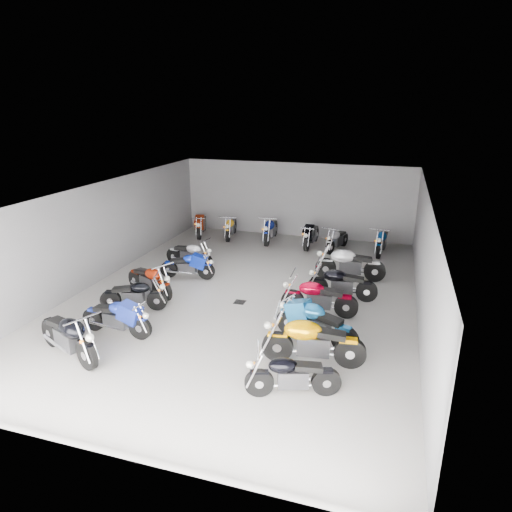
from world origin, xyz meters
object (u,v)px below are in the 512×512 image
object	(u,v)px
motorcycle_right_a	(292,375)
motorcycle_left_f	(190,254)
motorcycle_right_c	(315,323)
motorcycle_back_b	(231,227)
motorcycle_left_c	(134,295)
motorcycle_left_b	(117,317)
motorcycle_right_d	(318,297)
motorcycle_back_a	(201,224)
drain_grate	(240,302)
motorcycle_left_a	(68,336)
motorcycle_back_e	(337,239)
motorcycle_back_f	(382,241)
motorcycle_back_d	(311,235)
motorcycle_left_e	(188,266)
motorcycle_left_d	(150,280)
motorcycle_right_e	(341,284)
motorcycle_back_c	(271,229)
motorcycle_right_f	(349,264)
motorcycle_right_b	(312,341)

from	to	relation	value
motorcycle_right_a	motorcycle_left_f	bearing A→B (deg)	20.34
motorcycle_right_c	motorcycle_back_b	distance (m)	9.56
motorcycle_left_c	motorcycle_back_b	size ratio (longest dim) A/B	0.95
motorcycle_left_b	motorcycle_right_d	bearing A→B (deg)	122.68
motorcycle_back_a	motorcycle_right_d	bearing A→B (deg)	118.37
drain_grate	motorcycle_left_a	size ratio (longest dim) A/B	0.15
motorcycle_back_e	motorcycle_back_f	size ratio (longest dim) A/B	0.88
motorcycle_right_a	motorcycle_back_d	distance (m)	10.19
motorcycle_left_f	motorcycle_back_d	size ratio (longest dim) A/B	0.93
motorcycle_left_a	motorcycle_back_a	size ratio (longest dim) A/B	1.05
motorcycle_left_e	motorcycle_right_a	xyz separation A→B (m)	(4.76, -5.30, 0.02)
motorcycle_left_d	motorcycle_left_f	size ratio (longest dim) A/B	0.99
motorcycle_right_e	drain_grate	bearing A→B (deg)	107.41
motorcycle_back_a	motorcycle_back_c	distance (m)	3.19
motorcycle_left_b	motorcycle_left_f	xyz separation A→B (m)	(-0.41, 5.19, -0.01)
motorcycle_left_b	motorcycle_right_a	xyz separation A→B (m)	(4.79, -1.19, -0.02)
motorcycle_left_c	motorcycle_back_b	xyz separation A→B (m)	(0.08, 7.70, 0.01)
motorcycle_left_e	motorcycle_right_f	distance (m)	5.36
motorcycle_back_d	motorcycle_right_c	bearing A→B (deg)	104.56
motorcycle_left_b	motorcycle_back_d	distance (m)	9.48
motorcycle_back_c	motorcycle_back_b	bearing A→B (deg)	-4.41
motorcycle_left_b	motorcycle_back_f	size ratio (longest dim) A/B	0.96
motorcycle_back_a	motorcycle_back_c	bearing A→B (deg)	163.84
motorcycle_left_a	motorcycle_right_e	bearing A→B (deg)	155.95
motorcycle_left_d	motorcycle_right_d	world-z (taller)	motorcycle_right_d
motorcycle_right_a	motorcycle_right_b	distance (m)	1.30
motorcycle_left_e	motorcycle_left_b	bearing A→B (deg)	-8.90
motorcycle_right_b	motorcycle_back_e	world-z (taller)	motorcycle_right_b
motorcycle_right_a	motorcycle_right_e	world-z (taller)	motorcycle_right_e
motorcycle_right_e	motorcycle_left_a	bearing A→B (deg)	128.69
motorcycle_left_a	motorcycle_back_b	bearing A→B (deg)	-157.75
motorcycle_right_d	motorcycle_right_f	bearing A→B (deg)	-12.57
drain_grate	motorcycle_back_c	size ratio (longest dim) A/B	0.15
motorcycle_right_a	motorcycle_right_f	size ratio (longest dim) A/B	0.82
motorcycle_back_b	motorcycle_back_c	xyz separation A→B (m)	(1.80, -0.03, 0.05)
motorcycle_left_c	motorcycle_back_d	distance (m)	8.32
motorcycle_back_a	motorcycle_back_b	bearing A→B (deg)	165.16
motorcycle_right_c	motorcycle_right_f	bearing A→B (deg)	14.77
motorcycle_left_e	motorcycle_back_b	size ratio (longest dim) A/B	0.95
motorcycle_right_a	motorcycle_left_c	bearing A→B (deg)	44.32
motorcycle_left_c	motorcycle_right_e	xyz separation A→B (m)	(5.50, 2.48, 0.04)
motorcycle_back_c	motorcycle_back_e	distance (m)	2.89
motorcycle_left_f	motorcycle_back_f	distance (m)	7.44
motorcycle_left_b	motorcycle_right_f	xyz separation A→B (m)	(5.18, 5.58, 0.07)
motorcycle_left_b	motorcycle_right_d	size ratio (longest dim) A/B	0.94
motorcycle_right_d	motorcycle_back_b	size ratio (longest dim) A/B	1.09
motorcycle_right_b	motorcycle_back_f	bearing A→B (deg)	-14.34
motorcycle_left_d	motorcycle_back_f	distance (m)	9.11
drain_grate	motorcycle_right_e	bearing A→B (deg)	21.62
motorcycle_left_a	motorcycle_right_a	xyz separation A→B (m)	(5.22, 0.09, -0.08)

